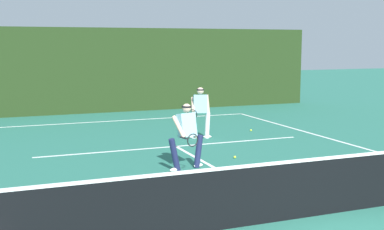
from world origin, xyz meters
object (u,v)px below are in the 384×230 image
object	(u,v)px
player_near	(187,134)
tennis_ball_extra	(235,157)
player_far	(200,111)
tennis_ball	(251,130)

from	to	relation	value
player_near	tennis_ball_extra	size ratio (longest dim) A/B	23.33
player_near	player_far	world-z (taller)	player_far
player_far	tennis_ball	size ratio (longest dim) A/B	23.83
player_far	tennis_ball	world-z (taller)	player_far
player_near	tennis_ball_extra	bearing A→B (deg)	-173.38
player_near	tennis_ball_extra	xyz separation A→B (m)	(1.54, 0.62, -0.81)
tennis_ball	player_far	bearing A→B (deg)	-165.34
player_far	tennis_ball_extra	bearing A→B (deg)	104.01
tennis_ball	tennis_ball_extra	world-z (taller)	same
player_far	tennis_ball_extra	distance (m)	2.99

